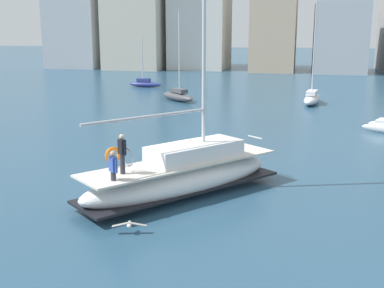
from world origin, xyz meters
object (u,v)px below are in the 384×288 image
(main_sailboat, at_px, (183,174))
(moored_cutter_left, at_px, (178,95))
(moored_catamaran, at_px, (312,97))
(moored_sloop_far, at_px, (145,83))
(seagull, at_px, (129,225))

(main_sailboat, relative_size, moored_cutter_left, 1.38)
(moored_catamaran, bearing_deg, main_sailboat, -101.34)
(main_sailboat, xyz_separation_m, moored_catamaran, (5.82, 29.00, -0.27))
(moored_sloop_far, relative_size, seagull, 5.36)
(moored_cutter_left, bearing_deg, moored_catamaran, 3.61)
(main_sailboat, xyz_separation_m, moored_cutter_left, (-7.45, 28.16, -0.31))
(moored_sloop_far, xyz_separation_m, moored_cutter_left, (7.20, -11.42, 0.11))
(moored_catamaran, height_order, moored_cutter_left, moored_catamaran)
(moored_sloop_far, bearing_deg, main_sailboat, -69.69)
(moored_cutter_left, bearing_deg, main_sailboat, -75.18)
(moored_cutter_left, bearing_deg, moored_sloop_far, 122.21)
(moored_sloop_far, xyz_separation_m, moored_catamaran, (20.46, -10.59, 0.15))
(moored_catamaran, bearing_deg, moored_sloop_far, 152.65)
(moored_catamaran, bearing_deg, moored_cutter_left, -176.39)
(moored_catamaran, relative_size, moored_cutter_left, 1.09)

